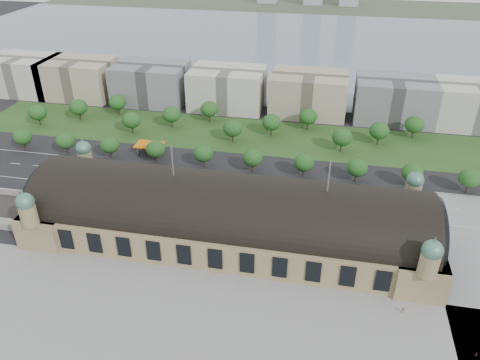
% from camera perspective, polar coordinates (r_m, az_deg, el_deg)
% --- Properties ---
extents(ground, '(900.00, 900.00, 0.00)m').
position_cam_1_polar(ground, '(179.96, -1.43, -7.13)').
color(ground, black).
rests_on(ground, ground).
extents(station, '(150.00, 48.40, 44.30)m').
position_cam_1_polar(station, '(173.89, -1.47, -4.44)').
color(station, '#91805A').
rests_on(station, ground).
extents(plaza_south, '(190.00, 48.00, 0.12)m').
position_cam_1_polar(plaza_south, '(146.75, -1.34, -17.91)').
color(plaza_south, gray).
rests_on(plaza_south, ground).
extents(road_slab, '(260.00, 26.00, 0.10)m').
position_cam_1_polar(road_slab, '(214.69, -4.44, -0.40)').
color(road_slab, black).
rests_on(road_slab, ground).
extents(grass_belt, '(300.00, 45.00, 0.10)m').
position_cam_1_polar(grass_belt, '(260.95, -0.20, 5.56)').
color(grass_belt, '#26451B').
rests_on(grass_belt, ground).
extents(petrol_station, '(14.00, 13.00, 5.05)m').
position_cam_1_polar(petrol_station, '(246.08, -10.45, 4.18)').
color(petrol_station, orange).
rests_on(petrol_station, ground).
extents(lake, '(700.00, 320.00, 0.08)m').
position_cam_1_polar(lake, '(451.74, 7.14, 16.13)').
color(lake, slate).
rests_on(lake, ground).
extents(far_shore, '(700.00, 120.00, 0.14)m').
position_cam_1_polar(far_shore, '(647.22, 8.83, 20.31)').
color(far_shore, '#44513D').
rests_on(far_shore, ground).
extents(office_0, '(45.00, 32.00, 24.00)m').
position_cam_1_polar(office_0, '(352.81, -24.82, 11.59)').
color(office_0, beige).
rests_on(office_0, ground).
extents(office_1, '(45.00, 32.00, 24.00)m').
position_cam_1_polar(office_1, '(331.49, -19.03, 11.64)').
color(office_1, '#B1A18B').
rests_on(office_1, ground).
extents(office_2, '(45.00, 32.00, 24.00)m').
position_cam_1_polar(office_2, '(310.08, -10.78, 11.52)').
color(office_2, gray).
rests_on(office_2, ground).
extents(office_3, '(45.00, 32.00, 24.00)m').
position_cam_1_polar(office_3, '(295.66, -1.54, 11.11)').
color(office_3, beige).
rests_on(office_3, ground).
extents(office_4, '(45.00, 32.00, 24.00)m').
position_cam_1_polar(office_4, '(289.28, 8.33, 10.36)').
color(office_4, '#B1A18B').
rests_on(office_4, ground).
extents(office_5, '(45.00, 32.00, 24.00)m').
position_cam_1_polar(office_5, '(291.46, 18.29, 9.29)').
color(office_5, gray).
rests_on(office_5, ground).
extents(office_6, '(45.00, 32.00, 24.00)m').
position_cam_1_polar(office_6, '(300.61, 26.85, 8.15)').
color(office_6, beige).
rests_on(office_6, ground).
extents(tree_row_0, '(9.60, 9.60, 11.52)m').
position_cam_1_polar(tree_row_0, '(265.56, -24.97, 4.81)').
color(tree_row_0, '#2D2116').
rests_on(tree_row_0, ground).
extents(tree_row_1, '(9.60, 9.60, 11.52)m').
position_cam_1_polar(tree_row_1, '(252.56, -20.51, 4.52)').
color(tree_row_1, '#2D2116').
rests_on(tree_row_1, ground).
extents(tree_row_2, '(9.60, 9.60, 11.52)m').
position_cam_1_polar(tree_row_2, '(241.25, -15.59, 4.16)').
color(tree_row_2, '#2D2116').
rests_on(tree_row_2, ground).
extents(tree_row_3, '(9.60, 9.60, 11.52)m').
position_cam_1_polar(tree_row_3, '(231.88, -10.24, 3.74)').
color(tree_row_3, '#2D2116').
rests_on(tree_row_3, ground).
extents(tree_row_4, '(9.60, 9.60, 11.52)m').
position_cam_1_polar(tree_row_4, '(224.70, -4.50, 3.25)').
color(tree_row_4, '#2D2116').
rests_on(tree_row_4, ground).
extents(tree_row_5, '(9.60, 9.60, 11.52)m').
position_cam_1_polar(tree_row_5, '(219.91, 1.55, 2.70)').
color(tree_row_5, '#2D2116').
rests_on(tree_row_5, ground).
extents(tree_row_6, '(9.60, 9.60, 11.52)m').
position_cam_1_polar(tree_row_6, '(217.68, 7.79, 2.10)').
color(tree_row_6, '#2D2116').
rests_on(tree_row_6, ground).
extents(tree_row_7, '(9.60, 9.60, 11.52)m').
position_cam_1_polar(tree_row_7, '(218.08, 14.07, 1.47)').
color(tree_row_7, '#2D2116').
rests_on(tree_row_7, ground).
extents(tree_row_8, '(9.60, 9.60, 11.52)m').
position_cam_1_polar(tree_row_8, '(221.11, 20.26, 0.84)').
color(tree_row_8, '#2D2116').
rests_on(tree_row_8, ground).
extents(tree_row_9, '(9.60, 9.60, 11.52)m').
position_cam_1_polar(tree_row_9, '(226.65, 26.20, 0.21)').
color(tree_row_9, '#2D2116').
rests_on(tree_row_9, ground).
extents(tree_belt_0, '(10.40, 10.40, 12.48)m').
position_cam_1_polar(tree_belt_0, '(293.20, -23.45, 7.58)').
color(tree_belt_0, '#2D2116').
rests_on(tree_belt_0, ground).
extents(tree_belt_1, '(10.40, 10.40, 12.48)m').
position_cam_1_polar(tree_belt_1, '(292.63, -19.09, 8.40)').
color(tree_belt_1, '#2D2116').
rests_on(tree_belt_1, ground).
extents(tree_belt_2, '(10.40, 10.40, 12.48)m').
position_cam_1_polar(tree_belt_2, '(293.78, -14.72, 9.17)').
color(tree_belt_2, '#2D2116').
rests_on(tree_belt_2, ground).
extents(tree_belt_3, '(10.40, 10.40, 12.48)m').
position_cam_1_polar(tree_belt_3, '(265.91, -13.09, 7.13)').
color(tree_belt_3, '#2D2116').
rests_on(tree_belt_3, ground).
extents(tree_belt_4, '(10.40, 10.40, 12.48)m').
position_cam_1_polar(tree_belt_4, '(269.33, -8.36, 7.92)').
color(tree_belt_4, '#2D2116').
rests_on(tree_belt_4, ground).
extents(tree_belt_5, '(10.40, 10.40, 12.48)m').
position_cam_1_polar(tree_belt_5, '(274.56, -3.76, 8.62)').
color(tree_belt_5, '#2D2116').
rests_on(tree_belt_5, ground).
extents(tree_belt_6, '(10.40, 10.40, 12.48)m').
position_cam_1_polar(tree_belt_6, '(248.90, -0.90, 6.31)').
color(tree_belt_6, '#2D2116').
rests_on(tree_belt_6, ground).
extents(tree_belt_7, '(10.40, 10.40, 12.48)m').
position_cam_1_polar(tree_belt_7, '(256.80, 3.85, 7.03)').
color(tree_belt_7, '#2D2116').
rests_on(tree_belt_7, ground).
extents(tree_belt_8, '(10.40, 10.40, 12.48)m').
position_cam_1_polar(tree_belt_8, '(266.37, 8.30, 7.66)').
color(tree_belt_8, '#2D2116').
rests_on(tree_belt_8, ground).
extents(tree_belt_9, '(10.40, 10.40, 12.48)m').
position_cam_1_polar(tree_belt_9, '(244.31, 12.35, 5.10)').
color(tree_belt_9, '#2D2116').
rests_on(tree_belt_9, ground).
extents(tree_belt_10, '(10.40, 10.40, 12.48)m').
position_cam_1_polar(tree_belt_10, '(256.61, 16.62, 5.77)').
color(tree_belt_10, '#2D2116').
rests_on(tree_belt_10, ground).
extents(tree_belt_11, '(10.40, 10.40, 12.48)m').
position_cam_1_polar(tree_belt_11, '(270.23, 20.49, 6.34)').
color(tree_belt_11, '#2D2116').
rests_on(tree_belt_11, ground).
extents(traffic_car_1, '(4.19, 1.73, 1.35)m').
position_cam_1_polar(traffic_car_1, '(242.29, -20.04, 1.70)').
color(traffic_car_1, gray).
rests_on(traffic_car_1, ground).
extents(traffic_car_2, '(5.19, 2.65, 1.40)m').
position_cam_1_polar(traffic_car_2, '(221.57, -15.26, -0.22)').
color(traffic_car_2, black).
rests_on(traffic_car_2, ground).
extents(traffic_car_3, '(5.16, 2.60, 1.44)m').
position_cam_1_polar(traffic_car_3, '(221.43, -6.99, 0.70)').
color(traffic_car_3, maroon).
rests_on(traffic_car_3, ground).
extents(traffic_car_4, '(4.79, 2.23, 1.59)m').
position_cam_1_polar(traffic_car_4, '(203.00, 4.23, -2.10)').
color(traffic_car_4, '#181D44').
rests_on(traffic_car_4, ground).
extents(traffic_car_5, '(4.04, 1.80, 1.29)m').
position_cam_1_polar(traffic_car_5, '(212.44, 9.36, -0.90)').
color(traffic_car_5, '#56595E').
rests_on(traffic_car_5, ground).
extents(traffic_car_6, '(5.74, 3.22, 1.51)m').
position_cam_1_polar(traffic_car_6, '(204.26, 21.87, -4.29)').
color(traffic_car_6, '#B9B9BB').
rests_on(traffic_car_6, ground).
extents(parked_car_0, '(4.06, 2.86, 1.27)m').
position_cam_1_polar(parked_car_0, '(223.71, -20.56, -0.88)').
color(parked_car_0, black).
rests_on(parked_car_0, ground).
extents(parked_car_1, '(6.14, 4.54, 1.55)m').
position_cam_1_polar(parked_car_1, '(213.84, -14.19, -1.22)').
color(parked_car_1, maroon).
rests_on(parked_car_1, ground).
extents(parked_car_2, '(4.72, 3.63, 1.28)m').
position_cam_1_polar(parked_car_2, '(215.75, -14.57, -1.02)').
color(parked_car_2, navy).
rests_on(parked_car_2, ground).
extents(parked_car_3, '(4.87, 3.91, 1.56)m').
position_cam_1_polar(parked_car_3, '(216.12, -16.94, -1.30)').
color(parked_car_3, '#515458').
rests_on(parked_car_3, ground).
extents(parked_car_4, '(3.97, 3.62, 1.32)m').
position_cam_1_polar(parked_car_4, '(208.86, -12.59, -1.86)').
color(parked_car_4, silver).
rests_on(parked_car_4, ground).
extents(parked_car_5, '(5.53, 4.16, 1.40)m').
position_cam_1_polar(parked_car_5, '(211.87, -12.24, -1.30)').
color(parked_car_5, gray).
rests_on(parked_car_5, ground).
extents(parked_car_6, '(4.92, 4.56, 1.39)m').
position_cam_1_polar(parked_car_6, '(201.01, -5.07, -2.54)').
color(parked_car_6, black).
rests_on(parked_car_6, ground).
extents(bus_west, '(12.18, 3.84, 3.34)m').
position_cam_1_polar(bus_west, '(206.15, -1.57, -1.18)').
color(bus_west, red).
rests_on(bus_west, ground).
extents(bus_mid, '(12.25, 3.65, 3.37)m').
position_cam_1_polar(bus_mid, '(201.50, -1.14, -1.99)').
color(bus_mid, beige).
rests_on(bus_mid, ground).
extents(bus_east, '(12.87, 3.83, 3.54)m').
position_cam_1_polar(bus_east, '(201.37, 6.59, -2.20)').
color(bus_east, beige).
rests_on(bus_east, ground).
extents(pedestrian_0, '(1.08, 0.84, 1.94)m').
position_cam_1_polar(pedestrian_0, '(159.14, 19.24, -14.82)').
color(pedestrian_0, gray).
rests_on(pedestrian_0, ground).
extents(pedestrian_1, '(0.48, 0.64, 1.60)m').
position_cam_1_polar(pedestrian_1, '(154.99, 26.83, -18.49)').
color(pedestrian_1, gray).
rests_on(pedestrian_1, ground).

